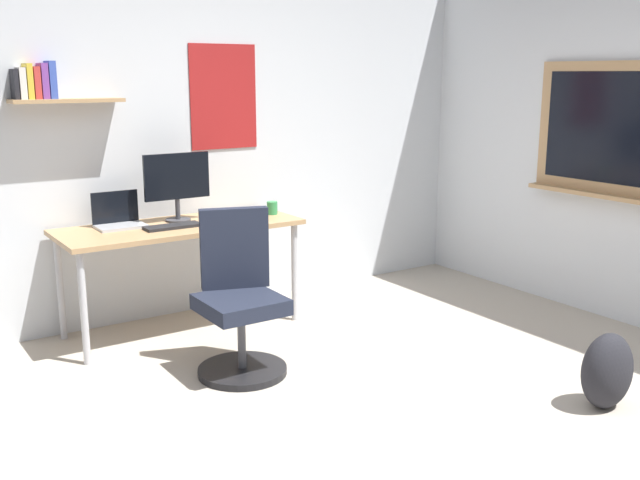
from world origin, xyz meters
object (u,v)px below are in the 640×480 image
at_px(office_chair, 239,304).
at_px(coffee_mug, 272,208).
at_px(computer_mouse, 212,221).
at_px(backpack, 607,371).
at_px(desk, 180,234).
at_px(laptop, 119,218).
at_px(monitor_primary, 177,182).
at_px(keyboard, 173,226).

bearing_deg(office_chair, coffee_mug, 49.53).
height_order(computer_mouse, backpack, computer_mouse).
height_order(desk, coffee_mug, coffee_mug).
bearing_deg(laptop, coffee_mug, -9.85).
xyz_separation_m(desk, backpack, (1.36, -2.36, -0.46)).
relative_size(laptop, coffee_mug, 3.37).
bearing_deg(monitor_primary, computer_mouse, -49.04).
relative_size(coffee_mug, backpack, 0.23).
distance_m(keyboard, computer_mouse, 0.28).
distance_m(desk, monitor_primary, 0.36).
height_order(monitor_primary, computer_mouse, monitor_primary).
bearing_deg(desk, coffee_mug, -2.52).
height_order(computer_mouse, coffee_mug, coffee_mug).
bearing_deg(coffee_mug, office_chair, -130.47).
bearing_deg(computer_mouse, office_chair, -104.83).
relative_size(laptop, monitor_primary, 0.67).
bearing_deg(office_chair, laptop, 109.47).
distance_m(keyboard, backpack, 2.75).
relative_size(monitor_primary, computer_mouse, 4.46).
bearing_deg(coffee_mug, computer_mouse, -174.25).
xyz_separation_m(computer_mouse, backpack, (1.16, -2.28, -0.55)).
bearing_deg(desk, keyboard, -134.64).
relative_size(office_chair, keyboard, 2.57).
distance_m(laptop, computer_mouse, 0.61).
relative_size(office_chair, computer_mouse, 9.13).
relative_size(laptop, backpack, 0.76).
relative_size(office_chair, laptop, 3.06).
relative_size(office_chair, coffee_mug, 10.33).
xyz_separation_m(office_chair, keyboard, (-0.08, 0.77, 0.34)).
bearing_deg(office_chair, desk, 89.76).
bearing_deg(keyboard, desk, 45.36).
bearing_deg(computer_mouse, keyboard, 180.00).
relative_size(desk, monitor_primary, 3.43).
distance_m(laptop, coffee_mug, 1.07).
bearing_deg(keyboard, office_chair, -84.37).
distance_m(office_chair, coffee_mug, 1.14).
bearing_deg(coffee_mug, monitor_primary, 168.39).
xyz_separation_m(laptop, monitor_primary, (0.40, -0.05, 0.22)).
height_order(desk, office_chair, office_chair).
height_order(keyboard, computer_mouse, computer_mouse).
bearing_deg(computer_mouse, desk, 158.07).
xyz_separation_m(office_chair, computer_mouse, (0.20, 0.77, 0.34)).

